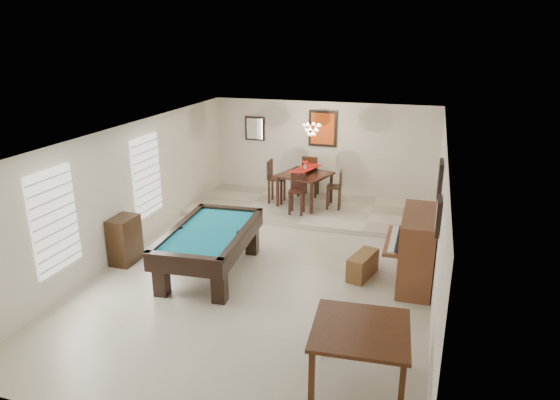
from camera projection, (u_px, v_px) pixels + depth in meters
The scene contains 25 objects.
ground_plane at pixel (271, 266), 9.69m from camera, with size 6.00×9.00×0.02m, color beige.
wall_back at pixel (322, 151), 13.36m from camera, with size 6.00×0.04×2.60m, color silver.
wall_front at pixel (137, 335), 5.19m from camera, with size 6.00×0.04×2.60m, color silver.
wall_left at pixel (130, 188), 10.11m from camera, with size 0.04×9.00×2.60m, color silver.
wall_right at pixel (439, 219), 8.44m from camera, with size 0.04×9.00×2.60m, color silver.
ceiling at pixel (270, 133), 8.86m from camera, with size 6.00×9.00×0.04m, color white.
dining_step at pixel (311, 209), 12.62m from camera, with size 6.00×2.50×0.12m, color beige.
window_left_front at pixel (54, 221), 8.07m from camera, with size 0.06×1.00×1.70m, color white.
window_left_rear at pixel (147, 176), 10.61m from camera, with size 0.06×1.00×1.70m, color white.
pool_table at pixel (210, 252), 9.29m from camera, with size 1.36×2.52×0.84m, color black, non-canonical shape.
square_table at pixel (359, 356), 6.29m from camera, with size 1.20×1.20×0.83m, color #381C0E, non-canonical shape.
upright_piano at pixel (408, 248), 8.87m from camera, with size 0.88×1.58×1.31m, color brown, non-canonical shape.
piano_bench at pixel (363, 265), 9.19m from camera, with size 0.31×0.80×0.45m, color brown.
apothecary_chest at pixel (125, 240), 9.70m from camera, with size 0.41×0.62×0.93m, color black.
dining_table at pixel (305, 187), 12.63m from camera, with size 1.14×1.14×0.94m, color black, non-canonical shape.
flower_vase at pixel (305, 165), 12.44m from camera, with size 0.13×0.13×0.22m, color #B6190F, non-canonical shape.
dining_chair_south at pixel (297, 194), 11.98m from camera, with size 0.36×0.36×0.98m, color black, non-canonical shape.
dining_chair_north at pixel (311, 176), 13.29m from camera, with size 0.41×0.41×1.12m, color black, non-canonical shape.
dining_chair_west at pixel (277, 182), 12.78m from camera, with size 0.41×0.41×1.10m, color black, non-canonical shape.
dining_chair_east at pixel (334, 190), 12.37m from camera, with size 0.36×0.36×0.96m, color black, non-canonical shape.
chandelier at pixel (312, 125), 11.89m from camera, with size 0.44×0.44×0.60m, color #FFE5B2, non-canonical shape.
back_painting at pixel (323, 129), 13.13m from camera, with size 0.75×0.06×0.95m, color #D84C14.
back_mirror at pixel (255, 129), 13.69m from camera, with size 0.55×0.06×0.65m, color white.
right_picture_upper at pixel (440, 180), 8.54m from camera, with size 0.06×0.55×0.65m, color slate.
right_picture_lower at pixel (439, 216), 7.42m from camera, with size 0.06×0.45×0.55m, color gray.
Camera 1 is at (2.73, -8.35, 4.28)m, focal length 32.00 mm.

